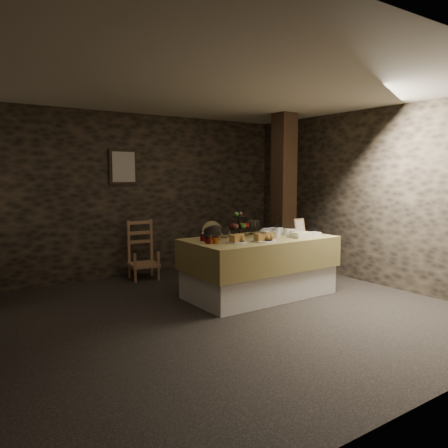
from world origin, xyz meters
TOP-DOWN VIEW (x-y plane):
  - ground_plane at (0.00, 0.00)m, footprint 5.50×5.00m
  - room_shell at (0.00, 0.00)m, footprint 5.52×5.02m
  - buffet_table at (0.91, 0.37)m, footprint 2.00×1.06m
  - chair at (0.01, 2.18)m, footprint 0.48×0.46m
  - timber_column at (2.04, 1.15)m, footprint 0.30×0.30m
  - framed_picture at (-0.15, 2.47)m, footprint 0.45×0.04m
  - plate_stack_a at (1.13, 0.44)m, footprint 0.19×0.19m
  - plate_stack_b at (1.36, 0.54)m, footprint 0.20×0.20m
  - cutlery_holder at (1.17, 0.31)m, footprint 0.10×0.10m
  - cup_a at (0.96, 0.32)m, footprint 0.17×0.17m
  - cup_b at (1.10, 0.26)m, footprint 0.10×0.10m
  - mug_c at (1.00, 0.40)m, footprint 0.09×0.09m
  - mug_d at (1.38, 0.35)m, footprint 0.08×0.08m
  - bowl at (1.55, 0.37)m, footprint 0.30×0.30m
  - cake_dome at (0.29, 0.58)m, footprint 0.26×0.26m
  - fruit_stand at (0.80, 0.67)m, footprint 0.27×0.27m
  - bread_platter_left at (0.40, 0.18)m, footprint 0.26×0.26m
  - bread_platter_center at (0.72, 0.08)m, footprint 0.26×0.26m
  - bread_platter_right at (0.80, 0.10)m, footprint 0.26×0.26m
  - jam_jars at (0.12, 0.40)m, footprint 0.18×0.32m
  - tart_dish at (1.39, 0.08)m, footprint 0.30×0.22m
  - square_dish at (1.69, 0.12)m, footprint 0.14×0.14m
  - menu_frame at (1.74, 0.46)m, footprint 0.18×0.09m
  - storage_jar_a at (0.53, 0.65)m, footprint 0.10×0.10m
  - storage_jar_b at (0.67, 0.66)m, footprint 0.09×0.09m

SIDE VIEW (x-z plane):
  - ground_plane at x=0.00m, z-range -0.01..0.01m
  - chair at x=0.01m, z-range 0.05..0.76m
  - buffet_table at x=0.91m, z-range 0.06..0.85m
  - square_dish at x=1.69m, z-range 0.79..0.84m
  - bowl at x=1.55m, z-range 0.79..0.85m
  - tart_dish at x=1.39m, z-range 0.79..0.86m
  - jam_jars at x=0.12m, z-range 0.79..0.87m
  - bread_platter_left at x=0.40m, z-range 0.78..0.88m
  - bread_platter_center at x=0.72m, z-range 0.78..0.88m
  - bread_platter_right at x=0.80m, z-range 0.78..0.88m
  - cup_b at x=1.10m, z-range 0.79..0.87m
  - plate_stack_b at x=1.36m, z-range 0.79..0.88m
  - mug_d at x=1.38m, z-range 0.79..0.88m
  - mug_c at x=1.00m, z-range 0.79..0.89m
  - plate_stack_a at x=1.13m, z-range 0.79..0.89m
  - cup_a at x=0.96m, z-range 0.79..0.89m
  - cutlery_holder at x=1.17m, z-range 0.79..0.91m
  - storage_jar_b at x=0.67m, z-range 0.79..0.93m
  - storage_jar_a at x=0.53m, z-range 0.79..0.95m
  - menu_frame at x=1.74m, z-range 0.77..0.99m
  - cake_dome at x=0.29m, z-range 0.76..1.02m
  - fruit_stand at x=0.80m, z-range 0.75..1.13m
  - timber_column at x=2.04m, z-range 0.00..2.60m
  - room_shell at x=0.00m, z-range 0.26..2.86m
  - framed_picture at x=-0.15m, z-range 1.47..2.02m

